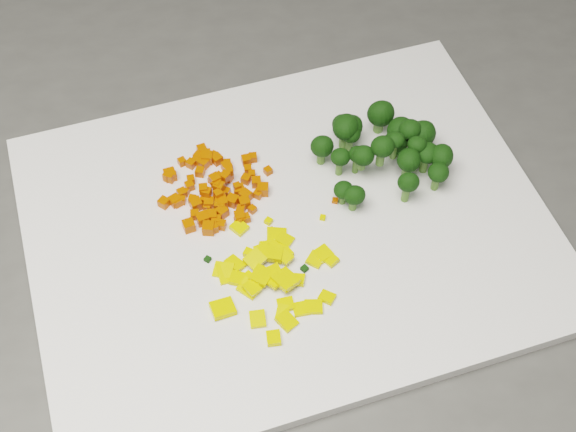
# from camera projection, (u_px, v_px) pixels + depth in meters

# --- Properties ---
(counter_block) EXTENTS (1.21, 0.94, 0.90)m
(counter_block) POSITION_uv_depth(u_px,v_px,m) (307.00, 396.00, 1.14)
(counter_block) COLOR #4B4B48
(counter_block) RESTS_ON ground
(cutting_board) EXTENTS (0.58, 0.52, 0.01)m
(cutting_board) POSITION_uv_depth(u_px,v_px,m) (288.00, 226.00, 0.75)
(cutting_board) COLOR white
(cutting_board) RESTS_ON counter_block
(carrot_pile) EXTENTS (0.11, 0.11, 0.03)m
(carrot_pile) POSITION_uv_depth(u_px,v_px,m) (216.00, 180.00, 0.76)
(carrot_pile) COLOR #BE3B02
(carrot_pile) RESTS_ON cutting_board
(pepper_pile) EXTENTS (0.12, 0.12, 0.02)m
(pepper_pile) POSITION_uv_depth(u_px,v_px,m) (267.00, 274.00, 0.70)
(pepper_pile) COLOR yellow
(pepper_pile) RESTS_ON cutting_board
(broccoli_pile) EXTENTS (0.13, 0.13, 0.06)m
(broccoli_pile) POSITION_uv_depth(u_px,v_px,m) (387.00, 145.00, 0.76)
(broccoli_pile) COLOR black
(broccoli_pile) RESTS_ON cutting_board
(carrot_cube_0) EXTENTS (0.01, 0.01, 0.01)m
(carrot_cube_0) POSITION_uv_depth(u_px,v_px,m) (216.00, 220.00, 0.74)
(carrot_cube_0) COLOR #BE3B02
(carrot_cube_0) RESTS_ON carrot_pile
(carrot_cube_1) EXTENTS (0.01, 0.01, 0.01)m
(carrot_cube_1) POSITION_uv_depth(u_px,v_px,m) (202.00, 150.00, 0.79)
(carrot_cube_1) COLOR #BE3B02
(carrot_cube_1) RESTS_ON carrot_pile
(carrot_cube_2) EXTENTS (0.01, 0.01, 0.01)m
(carrot_cube_2) POSITION_uv_depth(u_px,v_px,m) (182.00, 200.00, 0.76)
(carrot_cube_2) COLOR #BE3B02
(carrot_cube_2) RESTS_ON carrot_pile
(carrot_cube_3) EXTENTS (0.01, 0.01, 0.01)m
(carrot_cube_3) POSITION_uv_depth(u_px,v_px,m) (256.00, 182.00, 0.77)
(carrot_cube_3) COLOR #BE3B02
(carrot_cube_3) RESTS_ON carrot_pile
(carrot_cube_4) EXTENTS (0.01, 0.01, 0.01)m
(carrot_cube_4) POSITION_uv_depth(u_px,v_px,m) (252.00, 209.00, 0.75)
(carrot_cube_4) COLOR #BE3B02
(carrot_cube_4) RESTS_ON carrot_pile
(carrot_cube_5) EXTENTS (0.01, 0.01, 0.01)m
(carrot_cube_5) POSITION_uv_depth(u_px,v_px,m) (217.00, 185.00, 0.77)
(carrot_cube_5) COLOR #BE3B02
(carrot_cube_5) RESTS_ON carrot_pile
(carrot_cube_6) EXTENTS (0.01, 0.01, 0.01)m
(carrot_cube_6) POSITION_uv_depth(u_px,v_px,m) (216.00, 181.00, 0.76)
(carrot_cube_6) COLOR #BE3B02
(carrot_cube_6) RESTS_ON carrot_pile
(carrot_cube_7) EXTENTS (0.01, 0.01, 0.01)m
(carrot_cube_7) POSITION_uv_depth(u_px,v_px,m) (190.00, 186.00, 0.77)
(carrot_cube_7) COLOR #BE3B02
(carrot_cube_7) RESTS_ON carrot_pile
(carrot_cube_8) EXTENTS (0.01, 0.01, 0.01)m
(carrot_cube_8) POSITION_uv_depth(u_px,v_px,m) (239.00, 190.00, 0.76)
(carrot_cube_8) COLOR #BE3B02
(carrot_cube_8) RESTS_ON carrot_pile
(carrot_cube_9) EXTENTS (0.01, 0.01, 0.01)m
(carrot_cube_9) POSITION_uv_depth(u_px,v_px,m) (191.00, 180.00, 0.77)
(carrot_cube_9) COLOR #BE3B02
(carrot_cube_9) RESTS_ON carrot_pile
(carrot_cube_10) EXTENTS (0.01, 0.01, 0.01)m
(carrot_cube_10) POSITION_uv_depth(u_px,v_px,m) (203.00, 189.00, 0.75)
(carrot_cube_10) COLOR #BE3B02
(carrot_cube_10) RESTS_ON carrot_pile
(carrot_cube_11) EXTENTS (0.01, 0.01, 0.01)m
(carrot_cube_11) POSITION_uv_depth(u_px,v_px,m) (246.00, 218.00, 0.75)
(carrot_cube_11) COLOR #BE3B02
(carrot_cube_11) RESTS_ON carrot_pile
(carrot_cube_12) EXTENTS (0.01, 0.01, 0.01)m
(carrot_cube_12) POSITION_uv_depth(u_px,v_px,m) (164.00, 203.00, 0.76)
(carrot_cube_12) COLOR #BE3B02
(carrot_cube_12) RESTS_ON carrot_pile
(carrot_cube_13) EXTENTS (0.01, 0.01, 0.01)m
(carrot_cube_13) POSITION_uv_depth(u_px,v_px,m) (216.00, 180.00, 0.76)
(carrot_cube_13) COLOR #BE3B02
(carrot_cube_13) RESTS_ON carrot_pile
(carrot_cube_14) EXTENTS (0.01, 0.01, 0.01)m
(carrot_cube_14) POSITION_uv_depth(u_px,v_px,m) (232.00, 201.00, 0.76)
(carrot_cube_14) COLOR #BE3B02
(carrot_cube_14) RESTS_ON carrot_pile
(carrot_cube_15) EXTENTS (0.01, 0.01, 0.01)m
(carrot_cube_15) POSITION_uv_depth(u_px,v_px,m) (226.00, 192.00, 0.76)
(carrot_cube_15) COLOR #BE3B02
(carrot_cube_15) RESTS_ON carrot_pile
(carrot_cube_16) EXTENTS (0.01, 0.01, 0.01)m
(carrot_cube_16) POSITION_uv_depth(u_px,v_px,m) (244.00, 203.00, 0.75)
(carrot_cube_16) COLOR #BE3B02
(carrot_cube_16) RESTS_ON carrot_pile
(carrot_cube_17) EXTENTS (0.01, 0.01, 0.01)m
(carrot_cube_17) POSITION_uv_depth(u_px,v_px,m) (248.00, 169.00, 0.78)
(carrot_cube_17) COLOR #BE3B02
(carrot_cube_17) RESTS_ON carrot_pile
(carrot_cube_18) EXTENTS (0.01, 0.01, 0.01)m
(carrot_cube_18) POSITION_uv_depth(u_px,v_px,m) (221.00, 225.00, 0.74)
(carrot_cube_18) COLOR #BE3B02
(carrot_cube_18) RESTS_ON carrot_pile
(carrot_cube_19) EXTENTS (0.01, 0.01, 0.01)m
(carrot_cube_19) POSITION_uv_depth(u_px,v_px,m) (217.00, 159.00, 0.79)
(carrot_cube_19) COLOR #BE3B02
(carrot_cube_19) RESTS_ON carrot_pile
(carrot_cube_20) EXTENTS (0.01, 0.01, 0.01)m
(carrot_cube_20) POSITION_uv_depth(u_px,v_px,m) (208.00, 228.00, 0.74)
(carrot_cube_20) COLOR #BE3B02
(carrot_cube_20) RESTS_ON carrot_pile
(carrot_cube_21) EXTENTS (0.01, 0.01, 0.01)m
(carrot_cube_21) POSITION_uv_depth(u_px,v_px,m) (240.00, 217.00, 0.75)
(carrot_cube_21) COLOR #BE3B02
(carrot_cube_21) RESTS_ON carrot_pile
(carrot_cube_22) EXTENTS (0.01, 0.01, 0.01)m
(carrot_cube_22) POSITION_uv_depth(u_px,v_px,m) (241.00, 210.00, 0.75)
(carrot_cube_22) COLOR #BE3B02
(carrot_cube_22) RESTS_ON carrot_pile
(carrot_cube_23) EXTENTS (0.01, 0.01, 0.01)m
(carrot_cube_23) POSITION_uv_depth(u_px,v_px,m) (258.00, 194.00, 0.76)
(carrot_cube_23) COLOR #BE3B02
(carrot_cube_23) RESTS_ON carrot_pile
(carrot_cube_24) EXTENTS (0.01, 0.01, 0.01)m
(carrot_cube_24) POSITION_uv_depth(u_px,v_px,m) (222.00, 212.00, 0.75)
(carrot_cube_24) COLOR #BE3B02
(carrot_cube_24) RESTS_ON carrot_pile
(carrot_cube_25) EXTENTS (0.01, 0.01, 0.01)m
(carrot_cube_25) POSITION_uv_depth(u_px,v_px,m) (189.00, 226.00, 0.74)
(carrot_cube_25) COLOR #BE3B02
(carrot_cube_25) RESTS_ON carrot_pile
(carrot_cube_26) EXTENTS (0.01, 0.01, 0.01)m
(carrot_cube_26) POSITION_uv_depth(u_px,v_px,m) (228.00, 177.00, 0.77)
(carrot_cube_26) COLOR #BE3B02
(carrot_cube_26) RESTS_ON carrot_pile
(carrot_cube_27) EXTENTS (0.01, 0.01, 0.01)m
(carrot_cube_27) POSITION_uv_depth(u_px,v_px,m) (170.00, 175.00, 0.77)
(carrot_cube_27) COLOR #BE3B02
(carrot_cube_27) RESTS_ON carrot_pile
(carrot_cube_28) EXTENTS (0.01, 0.01, 0.01)m
(carrot_cube_28) POSITION_uv_depth(u_px,v_px,m) (171.00, 175.00, 0.77)
(carrot_cube_28) COLOR #BE3B02
(carrot_cube_28) RESTS_ON carrot_pile
(carrot_cube_29) EXTENTS (0.01, 0.01, 0.01)m
(carrot_cube_29) POSITION_uv_depth(u_px,v_px,m) (252.00, 174.00, 0.78)
(carrot_cube_29) COLOR #BE3B02
(carrot_cube_29) RESTS_ON carrot_pile
(carrot_cube_30) EXTENTS (0.01, 0.01, 0.01)m
(carrot_cube_30) POSITION_uv_depth(u_px,v_px,m) (207.00, 158.00, 0.79)
(carrot_cube_30) COLOR #BE3B02
(carrot_cube_30) RESTS_ON carrot_pile
(carrot_cube_31) EXTENTS (0.01, 0.01, 0.01)m
(carrot_cube_31) POSITION_uv_depth(u_px,v_px,m) (218.00, 185.00, 0.76)
(carrot_cube_31) COLOR #BE3B02
(carrot_cube_31) RESTS_ON carrot_pile
(carrot_cube_32) EXTENTS (0.01, 0.01, 0.01)m
(carrot_cube_32) POSITION_uv_depth(u_px,v_px,m) (197.00, 160.00, 0.79)
(carrot_cube_32) COLOR #BE3B02
(carrot_cube_32) RESTS_ON carrot_pile
(carrot_cube_33) EXTENTS (0.01, 0.01, 0.01)m
(carrot_cube_33) POSITION_uv_depth(u_px,v_px,m) (212.00, 218.00, 0.75)
(carrot_cube_33) COLOR #BE3B02
(carrot_cube_33) RESTS_ON carrot_pile
(carrot_cube_34) EXTENTS (0.01, 0.01, 0.01)m
(carrot_cube_34) POSITION_uv_depth(u_px,v_px,m) (246.00, 196.00, 0.76)
(carrot_cube_34) COLOR #BE3B02
(carrot_cube_34) RESTS_ON carrot_pile
(carrot_cube_35) EXTENTS (0.01, 0.01, 0.01)m
(carrot_cube_35) POSITION_uv_depth(u_px,v_px,m) (207.00, 192.00, 0.75)
(carrot_cube_35) COLOR #BE3B02
(carrot_cube_35) RESTS_ON carrot_pile
(carrot_cube_36) EXTENTS (0.01, 0.01, 0.01)m
(carrot_cube_36) POSITION_uv_depth(u_px,v_px,m) (196.00, 204.00, 0.75)
(carrot_cube_36) COLOR #BE3B02
(carrot_cube_36) RESTS_ON carrot_pile
(carrot_cube_37) EXTENTS (0.01, 0.01, 0.01)m
(carrot_cube_37) POSITION_uv_depth(u_px,v_px,m) (185.00, 192.00, 0.76)
(carrot_cube_37) COLOR #BE3B02
(carrot_cube_37) RESTS_ON carrot_pile
(carrot_cube_38) EXTENTS (0.01, 0.01, 0.01)m
(carrot_cube_38) POSITION_uv_depth(u_px,v_px,m) (204.00, 164.00, 0.78)
(carrot_cube_38) COLOR #BE3B02
(carrot_cube_38) RESTS_ON carrot_pile
(carrot_cube_39) EXTENTS (0.01, 0.01, 0.01)m
(carrot_cube_39) POSITION_uv_depth(u_px,v_px,m) (218.00, 194.00, 0.75)
(carrot_cube_39) COLOR #BE3B02
(carrot_cube_39) RESTS_ON carrot_pile
(carrot_cube_40) EXTENTS (0.01, 0.01, 0.01)m
(carrot_cube_40) POSITION_uv_depth(u_px,v_px,m) (182.00, 193.00, 0.76)
(carrot_cube_40) COLOR #BE3B02
(carrot_cube_40) RESTS_ON carrot_pile
(carrot_cube_41) EXTENTS (0.01, 0.01, 0.01)m
(carrot_cube_41) POSITION_uv_depth(u_px,v_px,m) (206.00, 155.00, 0.79)
(carrot_cube_41) COLOR #BE3B02
(carrot_cube_41) RESTS_ON carrot_pile
(carrot_cube_42) EXTENTS (0.01, 0.01, 0.01)m
(carrot_cube_42) POSITION_uv_depth(u_px,v_px,m) (195.00, 215.00, 0.75)
(carrot_cube_42) COLOR #BE3B02
(carrot_cube_42) RESTS_ON carrot_pile
(carrot_cube_43) EXTENTS (0.01, 0.01, 0.01)m
(carrot_cube_43) POSITION_uv_depth(u_px,v_px,m) (213.00, 228.00, 0.74)
(carrot_cube_43) COLOR #BE3B02
(carrot_cube_43) RESTS_ON carrot_pile
(carrot_cube_44) EXTENTS (0.01, 0.01, 0.01)m
(carrot_cube_44) POSITION_uv_depth(u_px,v_px,m) (216.00, 184.00, 0.76)
(carrot_cube_44) COLOR #BE3B02
(carrot_cube_44) RESTS_ON carrot_pile
(carrot_cube_45) EXTENTS (0.01, 0.01, 0.01)m
(carrot_cube_45) POSITION_uv_depth(u_px,v_px,m) (207.00, 207.00, 0.75)
(carrot_cube_45) COLOR #BE3B02
(carrot_cube_45) RESTS_ON carrot_pile
(carrot_cube_46) EXTENTS (0.01, 0.01, 0.01)m
(carrot_cube_46) POSITION_uv_depth(u_px,v_px,m) (205.00, 199.00, 0.76)
(carrot_cube_46) COLOR #BE3B02
(carrot_cube_46) RESTS_ON carrot_pile
(carrot_cube_47) EXTENTS (0.01, 0.01, 0.01)m
(carrot_cube_47) POSITION_uv_depth(u_px,v_px,m) (246.00, 179.00, 0.77)
(carrot_cube_47) COLOR #BE3B02
(carrot_cube_47) RESTS_ON carrot_pile
(carrot_cube_48) EXTENTS (0.01, 0.01, 0.01)m
(carrot_cube_48) POSITION_uv_depth(u_px,v_px,m) (219.00, 177.00, 0.76)
(carrot_cube_48) COLOR #BE3B02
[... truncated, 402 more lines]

